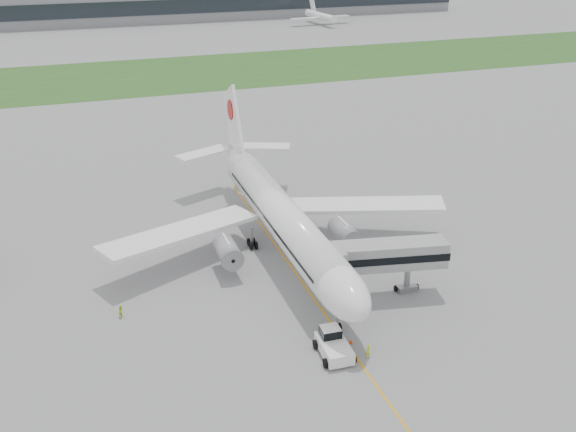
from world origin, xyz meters
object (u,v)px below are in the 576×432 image
object	(u,v)px
pushback_tug	(333,344)
ground_crew_near	(368,351)
jet_bridge	(378,257)
airliner	(279,213)

from	to	relation	value
pushback_tug	ground_crew_near	xyz separation A→B (m)	(3.10, -1.86, -0.35)
pushback_tug	ground_crew_near	distance (m)	3.63
jet_bridge	ground_crew_near	world-z (taller)	jet_bridge
airliner	ground_crew_near	size ratio (longest dim) A/B	33.25
pushback_tug	jet_bridge	world-z (taller)	jet_bridge
jet_bridge	pushback_tug	bearing A→B (deg)	-125.55
airliner	pushback_tug	size ratio (longest dim) A/B	10.64
airliner	pushback_tug	xyz separation A→B (m)	(-1.97, -23.40, -4.50)
pushback_tug	ground_crew_near	world-z (taller)	pushback_tug
ground_crew_near	jet_bridge	bearing A→B (deg)	-133.31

